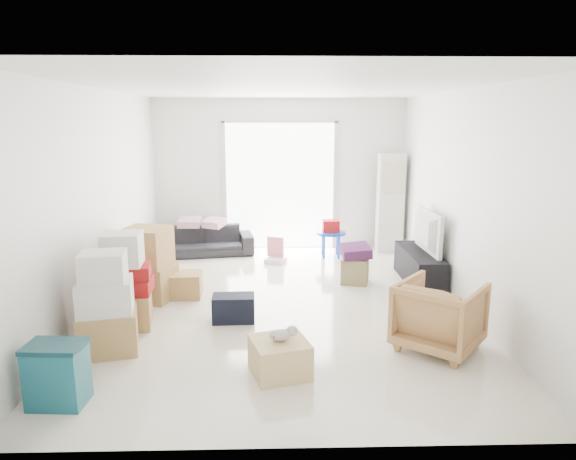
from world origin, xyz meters
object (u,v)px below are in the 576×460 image
Objects in this scene: television at (420,247)px; storage_bins at (57,374)px; tv_console at (419,267)px; kids_table at (331,231)px; armchair at (440,312)px; wood_crate at (280,357)px; ottoman at (355,270)px; sofa at (204,236)px; ac_tower at (390,203)px.

storage_bins is at bearing 127.58° from television.
kids_table reaches higher than tv_console.
armchair reaches higher than wood_crate.
kids_table is at bearing 97.72° from ottoman.
kids_table is (2.76, 4.65, 0.19)m from storage_bins.
kids_table reaches higher than television.
storage_bins is at bearing -165.53° from wood_crate.
sofa is (-3.33, 1.67, 0.10)m from tv_console.
armchair is at bearing 17.01° from wood_crate.
sofa is 2.13× the size of armchair.
television is 2.10× the size of wood_crate.
television is at bearing -0.09° from ottoman.
ac_tower is 2.72× the size of kids_table.
kids_table is at bearing 59.25° from storage_bins.
ac_tower is 2.22× the size of armchair.
kids_table is at bearing 36.26° from television.
television is 1.85m from kids_table.
ac_tower reaches higher than sofa.
ottoman is at bearing -82.28° from kids_table.
ottoman is (2.96, 3.19, -0.09)m from storage_bins.
television reaches higher than tv_console.
ac_tower reaches higher than television.
television is 0.62× the size of sofa.
tv_console is 5.04m from storage_bins.
ottoman is (-0.89, -1.82, -0.69)m from ac_tower.
wood_crate is (-2.06, -2.72, -0.37)m from television.
armchair is (-0.37, -4.03, -0.48)m from ac_tower.
wood_crate is (-2.06, -2.72, -0.07)m from tv_console.
tv_console is (0.05, -1.82, -0.64)m from ac_tower.
tv_console is at bearing -60.97° from armchair.
wood_crate is (1.27, -4.38, -0.16)m from sofa.
sofa is at bearing 83.36° from storage_bins.
television is (0.00, 0.00, 0.30)m from tv_console.
tv_console is at bearing -0.00° from television.
storage_bins is (-3.48, -0.98, -0.12)m from armchair.
sofa reaches higher than kids_table.
storage_bins is 5.41m from kids_table.
television is at bearing 52.82° from wood_crate.
ac_tower reaches higher than armchair.
sofa reaches higher than wood_crate.
storage_bins is at bearing -140.71° from tv_console.
sofa is at bearing 106.20° from wood_crate.
armchair is at bearing -100.70° from tv_console.
television is at bearing -60.97° from armchair.
ottoman is (-0.94, 0.00, -0.35)m from television.
armchair is 3.62m from storage_bins.
kids_table is (-1.14, 1.46, -0.07)m from television.
television is 3.73m from sofa.
television is 1.00m from ottoman.
ac_tower is at bearing 63.93° from ottoman.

